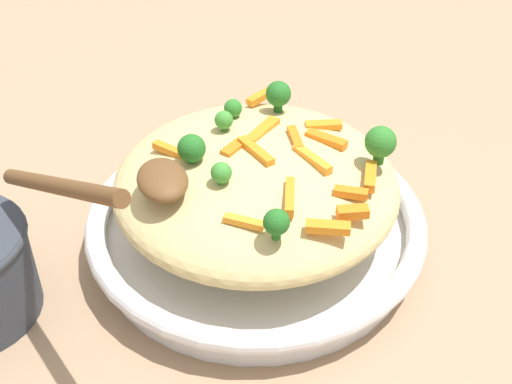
{
  "coord_description": "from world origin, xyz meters",
  "views": [
    {
      "loc": [
        0.46,
        -0.14,
        0.44
      ],
      "look_at": [
        0.0,
        0.0,
        0.06
      ],
      "focal_mm": 48.64,
      "sensor_mm": 36.0,
      "label": 1
    }
  ],
  "objects": [
    {
      "name": "carrot_piece_11",
      "position": [
        0.08,
        -0.03,
        0.1
      ],
      "size": [
        0.02,
        0.03,
        0.01
      ],
      "primitive_type": "cube",
      "rotation": [
        0.0,
        0.0,
        4.06
      ],
      "color": "orange",
      "rests_on": "pasta_mound"
    },
    {
      "name": "carrot_piece_7",
      "position": [
        -0.1,
        0.04,
        0.1
      ],
      "size": [
        0.02,
        0.03,
        0.01
      ],
      "primitive_type": "cube",
      "rotation": [
        0.0,
        0.0,
        5.25
      ],
      "color": "orange",
      "rests_on": "pasta_mound"
    },
    {
      "name": "broccoli_floret_5",
      "position": [
        -0.05,
        -0.02,
        0.11
      ],
      "size": [
        0.02,
        0.02,
        0.02
      ],
      "color": "#377928",
      "rests_on": "pasta_mound"
    },
    {
      "name": "carrot_piece_4",
      "position": [
        -0.03,
        0.02,
        0.1
      ],
      "size": [
        0.04,
        0.04,
        0.01
      ],
      "primitive_type": "cube",
      "rotation": [
        0.0,
        0.0,
        2.28
      ],
      "color": "orange",
      "rests_on": "pasta_mound"
    },
    {
      "name": "ground_plane",
      "position": [
        0.0,
        0.0,
        0.0
      ],
      "size": [
        2.4,
        2.4,
        0.0
      ],
      "primitive_type": "plane",
      "color": "#9E7F60"
    },
    {
      "name": "broccoli_floret_1",
      "position": [
        -0.07,
        0.0,
        0.11
      ],
      "size": [
        0.02,
        0.02,
        0.02
      ],
      "color": "#296820",
      "rests_on": "pasta_mound"
    },
    {
      "name": "broccoli_floret_4",
      "position": [
        0.03,
        -0.04,
        0.11
      ],
      "size": [
        0.02,
        0.02,
        0.02
      ],
      "color": "#377928",
      "rests_on": "pasta_mound"
    },
    {
      "name": "carrot_piece_14",
      "position": [
        -0.03,
        -0.07,
        0.1
      ],
      "size": [
        0.03,
        0.03,
        0.01
      ],
      "primitive_type": "cube",
      "rotation": [
        0.0,
        0.0,
        0.67
      ],
      "color": "orange",
      "rests_on": "pasta_mound"
    },
    {
      "name": "serving_bowl",
      "position": [
        0.0,
        0.0,
        0.02
      ],
      "size": [
        0.31,
        0.31,
        0.04
      ],
      "color": "silver",
      "rests_on": "ground_plane"
    },
    {
      "name": "carrot_piece_1",
      "position": [
        0.1,
        0.02,
        0.1
      ],
      "size": [
        0.02,
        0.03,
        0.01
      ],
      "primitive_type": "cube",
      "rotation": [
        0.0,
        0.0,
        4.31
      ],
      "color": "orange",
      "rests_on": "pasta_mound"
    },
    {
      "name": "carrot_piece_0",
      "position": [
        -0.01,
        0.04,
        0.1
      ],
      "size": [
        0.03,
        0.01,
        0.01
      ],
      "primitive_type": "cube",
      "rotation": [
        0.0,
        0.0,
        6.16
      ],
      "color": "orange",
      "rests_on": "pasta_mound"
    },
    {
      "name": "carrot_piece_12",
      "position": [
        0.06,
        0.01,
        0.1
      ],
      "size": [
        0.04,
        0.02,
        0.01
      ],
      "primitive_type": "cube",
      "rotation": [
        0.0,
        0.0,
        5.92
      ],
      "color": "orange",
      "rests_on": "pasta_mound"
    },
    {
      "name": "carrot_piece_3",
      "position": [
        -0.0,
        0.0,
        0.11
      ],
      "size": [
        0.04,
        0.02,
        0.01
      ],
      "primitive_type": "cube",
      "rotation": [
        0.0,
        0.0,
        3.45
      ],
      "color": "orange",
      "rests_on": "pasta_mound"
    },
    {
      "name": "carrot_piece_10",
      "position": [
        -0.01,
        -0.02,
        0.1
      ],
      "size": [
        0.02,
        0.03,
        0.01
      ],
      "primitive_type": "cube",
      "rotation": [
        0.0,
        0.0,
        2.21
      ],
      "color": "orange",
      "rests_on": "pasta_mound"
    },
    {
      "name": "carrot_piece_13",
      "position": [
        0.09,
        0.05,
        0.1
      ],
      "size": [
        0.01,
        0.03,
        0.01
      ],
      "primitive_type": "cube",
      "rotation": [
        0.0,
        0.0,
        1.38
      ],
      "color": "orange",
      "rests_on": "pasta_mound"
    },
    {
      "name": "broccoli_floret_0",
      "position": [
        0.03,
        0.1,
        0.12
      ],
      "size": [
        0.03,
        0.03,
        0.03
      ],
      "color": "#296820",
      "rests_on": "pasta_mound"
    },
    {
      "name": "pasta_mound",
      "position": [
        0.0,
        0.0,
        0.07
      ],
      "size": [
        0.25,
        0.25,
        0.06
      ],
      "primitive_type": "ellipsoid",
      "color": "#D1BA7A",
      "rests_on": "serving_bowl"
    },
    {
      "name": "carrot_piece_6",
      "position": [
        0.05,
        0.08,
        0.1
      ],
      "size": [
        0.04,
        0.02,
        0.01
      ],
      "primitive_type": "cube",
      "rotation": [
        0.0,
        0.0,
        5.8
      ],
      "color": "orange",
      "rests_on": "pasta_mound"
    },
    {
      "name": "serving_spoon",
      "position": [
        0.04,
        -0.11,
        0.13
      ],
      "size": [
        0.16,
        0.14,
        0.09
      ],
      "color": "brown",
      "rests_on": "pasta_mound"
    },
    {
      "name": "carrot_piece_8",
      "position": [
        0.02,
        0.04,
        0.1
      ],
      "size": [
        0.04,
        0.02,
        0.01
      ],
      "primitive_type": "cube",
      "rotation": [
        0.0,
        0.0,
        3.48
      ],
      "color": "orange",
      "rests_on": "pasta_mound"
    },
    {
      "name": "carrot_piece_9",
      "position": [
        -0.03,
        0.07,
        0.1
      ],
      "size": [
        0.02,
        0.03,
        0.01
      ],
      "primitive_type": "cube",
      "rotation": [
        0.0,
        0.0,
        1.35
      ],
      "color": "orange",
      "rests_on": "pasta_mound"
    },
    {
      "name": "broccoli_floret_6",
      "position": [
        -0.01,
        -0.05,
        0.11
      ],
      "size": [
        0.02,
        0.02,
        0.03
      ],
      "color": "#205B1C",
      "rests_on": "pasta_mound"
    },
    {
      "name": "carrot_piece_5",
      "position": [
        -0.01,
        0.07,
        0.1
      ],
      "size": [
        0.04,
        0.03,
        0.01
      ],
      "primitive_type": "cube",
      "rotation": [
        0.0,
        0.0,
        0.69
      ],
      "color": "orange",
      "rests_on": "pasta_mound"
    },
    {
      "name": "broccoli_floret_2",
      "position": [
        -0.07,
        0.04,
        0.11
      ],
      "size": [
        0.02,
        0.02,
        0.03
      ],
      "color": "#205B1C",
      "rests_on": "pasta_mound"
    },
    {
      "name": "carrot_piece_2",
      "position": [
        0.07,
        0.06,
        0.1
      ],
      "size": [
        0.02,
        0.03,
        0.01
      ],
      "primitive_type": "cube",
      "rotation": [
        0.0,
        0.0,
        1.05
      ],
      "color": "orange",
      "rests_on": "pasta_mound"
    },
    {
      "name": "broccoli_floret_3",
      "position": [
        0.1,
        -0.02,
        0.11
      ],
      "size": [
        0.02,
        0.02,
        0.03
      ],
      "color": "#205B1C",
      "rests_on": "pasta_mound"
    }
  ]
}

